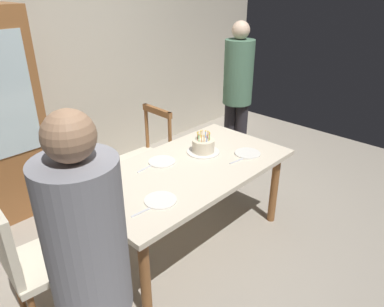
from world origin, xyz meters
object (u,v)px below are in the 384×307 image
at_px(chair_spindle_back, 146,159).
at_px(plate_near_guest, 248,153).
at_px(person_celebrant, 92,277).
at_px(dining_table, 188,176).
at_px(plate_near_celebrant, 160,200).
at_px(birthday_cake, 203,147).
at_px(person_guest, 238,90).
at_px(chair_upholstered, 29,257).
at_px(plate_far_side, 162,162).

bearing_deg(chair_spindle_back, plate_near_guest, -72.28).
xyz_separation_m(plate_near_guest, person_celebrant, (-1.80, -0.49, 0.23)).
xyz_separation_m(dining_table, plate_near_celebrant, (-0.47, -0.21, 0.09)).
relative_size(birthday_cake, plate_near_celebrant, 1.27).
distance_m(plate_near_celebrant, person_guest, 2.00).
bearing_deg(chair_spindle_back, chair_upholstered, -156.61).
relative_size(chair_spindle_back, person_celebrant, 0.56).
relative_size(dining_table, chair_upholstered, 1.82).
bearing_deg(dining_table, plate_near_celebrant, -156.40).
height_order(plate_far_side, person_guest, person_guest).
bearing_deg(chair_upholstered, birthday_cake, -2.41).
distance_m(plate_far_side, person_celebrant, 1.51).
xyz_separation_m(dining_table, person_guest, (1.36, 0.55, 0.32)).
relative_size(plate_near_celebrant, person_guest, 0.13).
bearing_deg(chair_upholstered, chair_spindle_back, 23.39).
relative_size(birthday_cake, chair_upholstered, 0.29).
bearing_deg(birthday_cake, chair_spindle_back, 96.48).
xyz_separation_m(birthday_cake, person_celebrant, (-1.56, -0.78, 0.18)).
bearing_deg(dining_table, person_guest, 22.06).
distance_m(plate_near_guest, person_celebrant, 1.88).
height_order(plate_far_side, person_celebrant, person_celebrant).
bearing_deg(plate_near_celebrant, person_guest, 22.46).
height_order(plate_near_celebrant, chair_spindle_back, chair_spindle_back).
distance_m(dining_table, birthday_cake, 0.33).
relative_size(plate_near_celebrant, chair_spindle_back, 0.23).
bearing_deg(person_celebrant, plate_near_celebrant, 31.13).
relative_size(plate_far_side, chair_upholstered, 0.23).
height_order(birthday_cake, plate_near_guest, birthday_cake).
bearing_deg(person_celebrant, plate_near_guest, 15.15).
xyz_separation_m(birthday_cake, person_guest, (1.08, 0.46, 0.18)).
xyz_separation_m(birthday_cake, plate_near_guest, (0.24, -0.29, -0.05)).
xyz_separation_m(plate_far_side, chair_upholstered, (-1.17, -0.06, -0.21)).
xyz_separation_m(plate_near_celebrant, plate_far_side, (0.39, 0.41, 0.00)).
relative_size(plate_near_guest, person_celebrant, 0.13).
height_order(birthday_cake, chair_upholstered, chair_upholstered).
bearing_deg(plate_near_guest, dining_table, 158.18).
xyz_separation_m(plate_near_celebrant, plate_near_guest, (0.99, 0.00, 0.00)).
bearing_deg(plate_far_side, birthday_cake, -18.22).
bearing_deg(birthday_cake, person_celebrant, -153.44).
xyz_separation_m(birthday_cake, plate_near_celebrant, (-0.76, -0.29, -0.05)).
xyz_separation_m(chair_spindle_back, person_celebrant, (-1.48, -1.47, 0.51)).
distance_m(plate_near_celebrant, chair_upholstered, 0.88).
distance_m(plate_far_side, chair_spindle_back, 0.70).
distance_m(plate_near_celebrant, person_celebrant, 0.97).
bearing_deg(birthday_cake, plate_near_celebrant, -158.76).
distance_m(dining_table, chair_spindle_back, 0.83).
bearing_deg(dining_table, birthday_cake, 17.08).
xyz_separation_m(birthday_cake, chair_spindle_back, (-0.08, 0.69, -0.33)).
bearing_deg(dining_table, person_celebrant, -151.54).
height_order(birthday_cake, plate_near_celebrant, birthday_cake).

